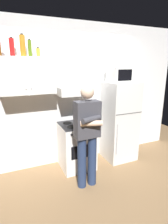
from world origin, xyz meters
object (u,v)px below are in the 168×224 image
range_hood (73,83)px  bottle_liquor_amber (23,46)px  cooking_pot (85,121)px  upper_cabinet (26,76)px  bottle_soda_red (12,47)px  microwave (121,75)px  bottle_spice_jar (38,52)px  refrigerator (119,121)px  stove_oven (76,146)px  person_standing (87,134)px  bottle_olive_oil (30,48)px

range_hood → bottle_liquor_amber: bearing=-179.8°
cooking_pot → bottle_liquor_amber: size_ratio=0.84×
upper_cabinet → cooking_pot: 1.26m
cooking_pot → bottle_soda_red: 1.69m
upper_cabinet → microwave: bearing=-3.5°
bottle_spice_jar → bottle_soda_red: bearing=174.5°
microwave → bottle_soda_red: 1.98m
range_hood → bottle_liquor_amber: 1.02m
refrigerator → bottle_liquor_amber: bearing=176.0°
stove_oven → cooking_pot: size_ratio=3.11×
bottle_liquor_amber → range_hood: bearing=0.2°
upper_cabinet → bottle_spice_jar: bottle_spice_jar is taller
microwave → cooking_pot: microwave is taller
upper_cabinet → person_standing: upper_cabinet is taller
refrigerator → bottle_soda_red: size_ratio=5.67×
refrigerator → person_standing: bearing=-148.8°
upper_cabinet → bottle_liquor_amber: (-0.02, -0.00, 0.46)m
upper_cabinet → cooking_pot: size_ratio=3.20×
microwave → person_standing: bearing=-148.0°
cooking_pot → range_hood: bearing=117.9°
upper_cabinet → stove_oven: size_ratio=1.03×
bottle_olive_oil → bottle_spice_jar: bearing=-2.0°
range_hood → bottle_liquor_amber: (-0.82, -0.00, 0.61)m
microwave → bottle_olive_oil: bearing=176.5°
bottle_spice_jar → bottle_olive_oil: 0.14m
stove_oven → refrigerator: size_ratio=0.55×
microwave → cooking_pot: (-0.82, -0.14, -0.81)m
refrigerator → bottle_spice_jar: bottle_spice_jar is taller
bottle_liquor_amber → bottle_soda_red: size_ratio=1.18×
cooking_pot → upper_cabinet: bearing=165.3°
range_hood → bottle_spice_jar: (-0.59, -0.01, 0.52)m
cooking_pot → bottle_soda_red: bottle_soda_red is taller
range_hood → bottle_olive_oil: 0.92m
refrigerator → microwave: 0.94m
stove_oven → refrigerator: (0.95, 0.00, 0.37)m
person_standing → bottle_liquor_amber: bottle_liquor_amber is taller
bottle_spice_jar → cooking_pot: bearing=-18.2°
person_standing → bottle_liquor_amber: bearing=136.6°
upper_cabinet → refrigerator: upper_cabinet is taller
refrigerator → bottle_spice_jar: bearing=175.6°
person_standing → stove_oven: bearing=85.3°
person_standing → bottle_soda_red: 1.76m
microwave → cooking_pot: 1.16m
refrigerator → range_hood: bearing=172.5°
microwave → bottle_olive_oil: 1.72m
upper_cabinet → microwave: size_ratio=1.88×
person_standing → bottle_olive_oil: bearing=132.4°
microwave → bottle_olive_oil: bottle_olive_oil is taller
microwave → range_hood: bearing=173.5°
upper_cabinet → refrigerator: (1.75, -0.12, -0.95)m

